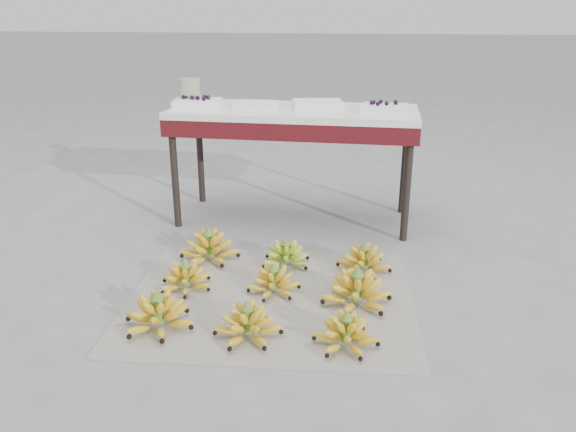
% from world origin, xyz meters
% --- Properties ---
extents(ground, '(60.00, 60.00, 0.00)m').
position_xyz_m(ground, '(0.00, 0.00, 0.00)').
color(ground, slate).
rests_on(ground, ground).
extents(newspaper_mat, '(1.34, 1.15, 0.01)m').
position_xyz_m(newspaper_mat, '(0.05, -0.05, 0.00)').
color(newspaper_mat, silver).
rests_on(newspaper_mat, ground).
extents(bunch_front_left, '(0.37, 0.37, 0.17)m').
position_xyz_m(bunch_front_left, '(-0.34, -0.38, 0.06)').
color(bunch_front_left, yellow).
rests_on(bunch_front_left, newspaper_mat).
extents(bunch_front_center, '(0.27, 0.27, 0.16)m').
position_xyz_m(bunch_front_center, '(0.03, -0.39, 0.06)').
color(bunch_front_center, yellow).
rests_on(bunch_front_center, newspaper_mat).
extents(bunch_front_right, '(0.33, 0.33, 0.15)m').
position_xyz_m(bunch_front_right, '(0.41, -0.38, 0.06)').
color(bunch_front_right, yellow).
rests_on(bunch_front_right, newspaper_mat).
extents(bunch_mid_left, '(0.32, 0.32, 0.15)m').
position_xyz_m(bunch_mid_left, '(-0.35, -0.04, 0.06)').
color(bunch_mid_left, yellow).
rests_on(bunch_mid_left, newspaper_mat).
extents(bunch_mid_center, '(0.28, 0.28, 0.14)m').
position_xyz_m(bunch_mid_center, '(0.06, -0.01, 0.06)').
color(bunch_mid_center, yellow).
rests_on(bunch_mid_center, newspaper_mat).
extents(bunch_mid_right, '(0.36, 0.36, 0.18)m').
position_xyz_m(bunch_mid_right, '(0.43, -0.05, 0.07)').
color(bunch_mid_right, yellow).
rests_on(bunch_mid_right, newspaper_mat).
extents(bunch_back_left, '(0.30, 0.30, 0.18)m').
position_xyz_m(bunch_back_left, '(-0.34, 0.29, 0.07)').
color(bunch_back_left, yellow).
rests_on(bunch_back_left, newspaper_mat).
extents(bunch_back_center, '(0.29, 0.29, 0.15)m').
position_xyz_m(bunch_back_center, '(0.06, 0.29, 0.06)').
color(bunch_back_center, '#81B824').
rests_on(bunch_back_center, newspaper_mat).
extents(bunch_back_right, '(0.30, 0.30, 0.16)m').
position_xyz_m(bunch_back_right, '(0.45, 0.28, 0.06)').
color(bunch_back_right, yellow).
rests_on(bunch_back_right, newspaper_mat).
extents(vendor_table, '(1.41, 0.56, 0.68)m').
position_xyz_m(vendor_table, '(-0.01, 0.97, 0.60)').
color(vendor_table, black).
rests_on(vendor_table, ground).
extents(tray_far_left, '(0.29, 0.23, 0.07)m').
position_xyz_m(tray_far_left, '(-0.57, 0.93, 0.70)').
color(tray_far_left, silver).
rests_on(tray_far_left, vendor_table).
extents(tray_left, '(0.24, 0.17, 0.04)m').
position_xyz_m(tray_left, '(-0.22, 0.93, 0.69)').
color(tray_left, silver).
rests_on(tray_left, vendor_table).
extents(tray_right, '(0.32, 0.26, 0.04)m').
position_xyz_m(tray_right, '(0.12, 0.99, 0.70)').
color(tray_right, silver).
rests_on(tray_right, vendor_table).
extents(tray_far_right, '(0.26, 0.20, 0.06)m').
position_xyz_m(tray_far_right, '(0.50, 0.94, 0.70)').
color(tray_far_right, silver).
rests_on(tray_far_right, vendor_table).
extents(glass_jar, '(0.15, 0.15, 0.16)m').
position_xyz_m(glass_jar, '(-0.63, 0.98, 0.75)').
color(glass_jar, beige).
rests_on(glass_jar, vendor_table).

